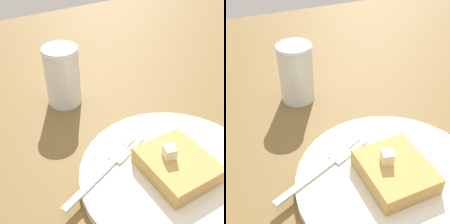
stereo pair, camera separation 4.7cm
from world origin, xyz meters
The scene contains 6 objects.
table_surface centered at (0.00, 0.00, 0.92)cm, with size 125.98×125.98×1.84cm, color brown.
plate centered at (6.97, 1.51, 2.68)cm, with size 25.99×25.99×1.44cm.
toast_slice_center centered at (6.97, 1.51, 4.54)cm, with size 9.43×8.18×2.50cm, color tan.
butter_pat_primary centered at (6.07, 0.68, 6.61)cm, with size 1.65×1.49×1.65cm, color beige.
fork centered at (1.64, -5.72, 3.46)cm, with size 7.65×15.26×0.36cm.
syrup_jar centered at (-17.49, -4.23, 6.96)cm, with size 6.30×6.30×10.67cm.
Camera 2 is at (29.29, -15.80, 35.16)cm, focal length 50.00 mm.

